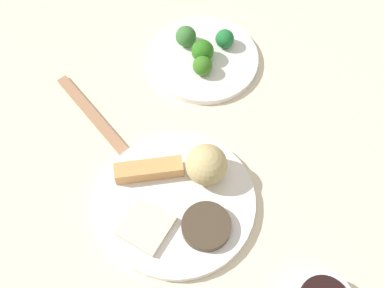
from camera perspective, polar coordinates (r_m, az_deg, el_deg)
The scene contains 12 objects.
tabletop at distance 0.84m, azimuth 1.85°, elevation -7.03°, with size 2.20×2.20×0.02m, color beige.
main_plate at distance 0.82m, azimuth -1.82°, elevation -7.02°, with size 0.27×0.27×0.02m, color white.
rice_scoop at distance 0.80m, azimuth 1.76°, elevation -2.53°, with size 0.07×0.07×0.07m, color tan.
spring_roll at distance 0.82m, azimuth -5.27°, elevation -3.16°, with size 0.12×0.03×0.03m, color tan.
crab_rangoon_wonton at distance 0.79m, azimuth -5.61°, elevation -9.94°, with size 0.07×0.08×0.01m, color beige.
stir_fry_heap at distance 0.78m, azimuth 1.76°, elevation -9.97°, with size 0.08×0.08×0.02m, color #423526.
broccoli_plate at distance 0.98m, azimuth 1.49°, elevation 10.32°, with size 0.22×0.22×0.01m, color white.
broccoli_floret_0 at distance 0.96m, azimuth 1.29°, elevation 11.26°, with size 0.05×0.05×0.05m, color #2C701A.
broccoli_floret_1 at distance 0.99m, azimuth 4.00°, elevation 12.66°, with size 0.04×0.04×0.04m, color #1E7133.
broccoli_floret_2 at distance 0.94m, azimuth 1.29°, elevation 9.50°, with size 0.04×0.04×0.04m, color #35721F.
broccoli_floret_3 at distance 0.99m, azimuth -0.75°, elevation 12.98°, with size 0.04×0.04×0.04m, color #387134.
chopsticks_pair at distance 0.93m, azimuth -11.98°, elevation 3.46°, with size 0.23×0.02×0.01m, color #A47452.
Camera 1 is at (-0.02, 0.32, 0.78)m, focal length 43.82 mm.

